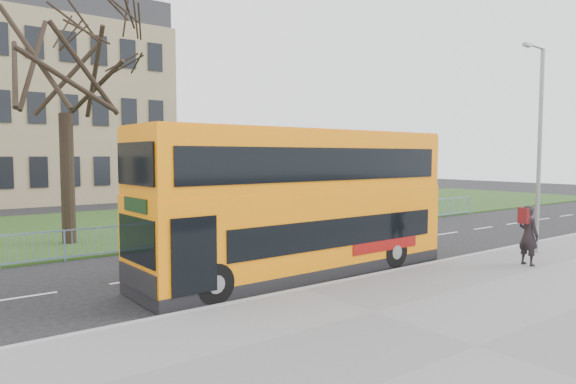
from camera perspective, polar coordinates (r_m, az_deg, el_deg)
name	(u,v)px	position (r m, az deg, el deg)	size (l,w,h in m)	color
ground	(269,282)	(15.15, -2.12, -9.91)	(120.00, 120.00, 0.00)	black
pavement	(477,349)	(10.58, 20.28, -16.06)	(80.00, 10.50, 0.12)	slate
kerb	(302,290)	(13.93, 1.61, -10.86)	(80.00, 0.20, 0.14)	gray
grass_verge	(109,226)	(27.89, -19.27, -3.62)	(80.00, 15.40, 0.08)	#1B3613
guard_railing	(173,235)	(20.69, -12.71, -4.68)	(40.00, 0.12, 1.10)	#668BB7
bare_tree	(65,88)	(22.86, -23.56, 10.56)	(8.81, 8.81, 12.59)	black
yellow_bus	(301,199)	(15.66, 1.49, -0.76)	(10.47, 2.70, 4.37)	orange
pedestrian	(528,235)	(18.32, 25.14, -4.38)	(0.71, 0.46, 1.94)	black
street_lamp	(539,141)	(20.57, 26.09, 5.07)	(1.57, 0.27, 7.38)	gray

